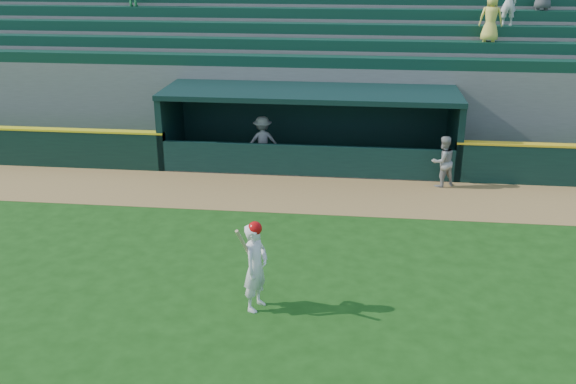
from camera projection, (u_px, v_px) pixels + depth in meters
The scene contains 7 objects.
ground at pixel (280, 273), 13.97m from camera, with size 120.00×120.00×0.00m, color #174210.
warning_track at pixel (301, 194), 18.52m from camera, with size 40.00×3.00×0.01m, color olive.
dugout_player_front at pixel (443, 162), 18.89m from camera, with size 0.75×0.58×1.54m, color gray.
dugout_player_inside at pixel (263, 141), 20.74m from camera, with size 1.06×0.61×1.64m, color #999994.
dugout at pixel (310, 122), 20.93m from camera, with size 9.40×2.80×2.46m.
stands at pixel (321, 66), 24.81m from camera, with size 34.50×6.25×7.61m.
batter_at_plate at pixel (256, 266), 12.32m from camera, with size 0.62×0.84×1.86m.
Camera 1 is at (1.60, -12.34, 6.59)m, focal length 40.00 mm.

